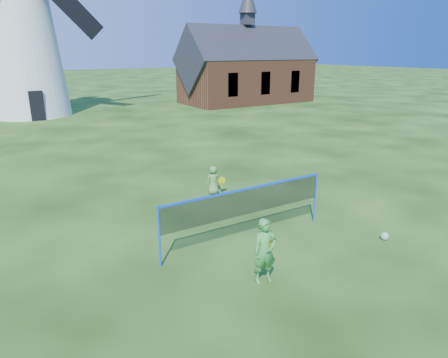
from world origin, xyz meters
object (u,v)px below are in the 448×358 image
player_boy (213,180)px  play_ball (385,236)px  windmill (21,33)px  badminton_net (246,202)px  chapel (247,70)px  player_girl (265,251)px

player_boy → play_ball: 6.09m
windmill → player_boy: bearing=-83.3°
windmill → badminton_net: bearing=-86.8°
windmill → player_boy: windmill is taller
chapel → player_girl: bearing=-124.3°
chapel → play_ball: (-14.67, -27.55, -2.99)m
windmill → player_boy: size_ratio=16.48×
player_boy → play_ball: (2.08, -5.71, -0.41)m
play_ball → badminton_net: bearing=149.6°
player_girl → badminton_net: bearing=76.2°
windmill → play_ball: 30.37m
chapel → player_boy: (-16.74, -21.84, -2.58)m
badminton_net → player_girl: (-0.79, -1.85, -0.39)m
badminton_net → player_boy: badminton_net is taller
badminton_net → player_boy: size_ratio=4.83×
badminton_net → player_girl: size_ratio=3.36×
chapel → windmill: bearing=174.7°
play_ball → player_boy: bearing=110.0°
windmill → player_girl: 29.78m
player_girl → player_boy: 5.98m
badminton_net → player_boy: 4.02m
chapel → player_girl: (-18.75, -27.47, -2.35)m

